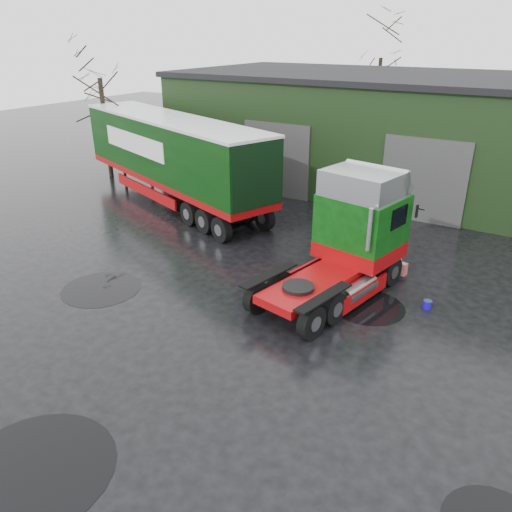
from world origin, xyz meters
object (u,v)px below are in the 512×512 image
(warehouse, at_px, (455,136))
(tree_back_a, at_px, (378,84))
(wash_bucket, at_px, (427,304))
(hero_tractor, at_px, (330,241))
(tree_left, at_px, (103,108))
(trailer_left, at_px, (172,161))

(warehouse, xyz_separation_m, tree_back_a, (-8.00, 10.00, 1.59))
(wash_bucket, height_order, tree_back_a, tree_back_a)
(hero_tractor, bearing_deg, warehouse, 99.09)
(tree_left, bearing_deg, wash_bucket, -16.56)
(hero_tractor, height_order, trailer_left, trailer_left)
(tree_back_a, bearing_deg, tree_left, -121.43)
(wash_bucket, bearing_deg, hero_tractor, -161.08)
(trailer_left, bearing_deg, tree_back_a, 8.70)
(warehouse, bearing_deg, trailer_left, -140.27)
(warehouse, distance_m, tree_left, 20.64)
(trailer_left, distance_m, wash_bucket, 15.41)
(hero_tractor, distance_m, wash_bucket, 3.88)
(tree_left, relative_size, tree_back_a, 0.89)
(trailer_left, distance_m, tree_back_a, 20.55)
(trailer_left, bearing_deg, wash_bucket, -86.72)
(warehouse, relative_size, trailer_left, 2.22)
(warehouse, relative_size, hero_tractor, 4.77)
(trailer_left, height_order, wash_bucket, trailer_left)
(warehouse, xyz_separation_m, trailer_left, (-12.03, -10.00, -0.89))
(warehouse, distance_m, tree_back_a, 12.90)
(wash_bucket, bearing_deg, tree_back_a, 113.42)
(hero_tractor, xyz_separation_m, tree_left, (-18.41, 7.50, 2.14))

